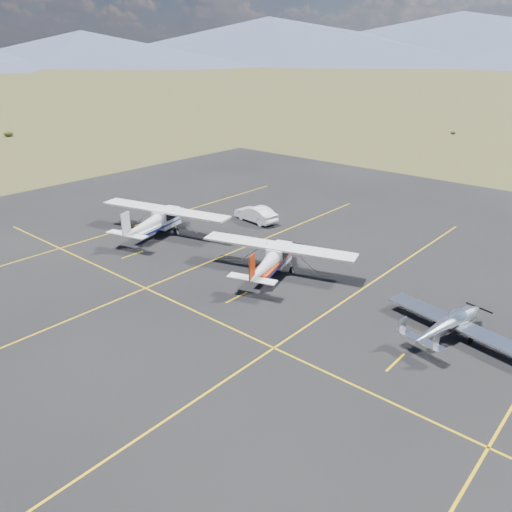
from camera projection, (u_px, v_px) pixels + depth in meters
ground at (364, 318)px, 29.52m from camera, size 1600.00×1600.00×0.00m
apron at (272, 284)px, 33.75m from camera, size 72.00×72.00×0.02m
aircraft_low_wing at (450, 324)px, 27.20m from camera, size 6.03×8.30×1.79m
aircraft_cessna at (272, 259)px, 34.58m from camera, size 7.65×11.16×2.85m
aircraft_plain at (156, 220)px, 42.04m from camera, size 8.04×12.27×3.11m
sedan at (256, 214)px, 45.76m from camera, size 2.05×4.57×1.46m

